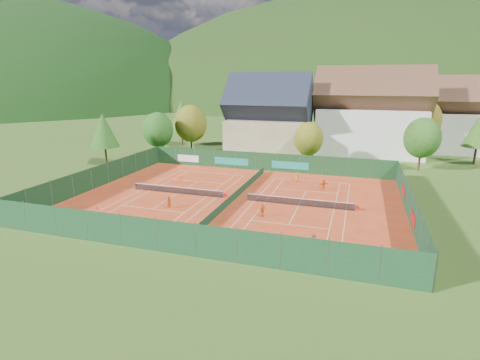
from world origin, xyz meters
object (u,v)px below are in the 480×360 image
object	(u,v)px
hotel_block_a	(370,117)
player_left_near	(97,213)
ball_hopper	(314,237)
player_right_far_a	(297,177)
player_right_far_b	(323,185)
player_left_far	(180,180)
chalet	(269,121)
hotel_block_b	(441,119)
player_left_mid	(169,202)
player_right_near	(262,210)

from	to	relation	value
hotel_block_a	player_left_near	world-z (taller)	hotel_block_a
ball_hopper	player_right_far_a	bearing A→B (deg)	103.60
hotel_block_a	player_right_far_b	xyz separation A→B (m)	(-5.88, -28.54, -6.60)
player_right_far_a	ball_hopper	bearing A→B (deg)	73.46
player_left_near	ball_hopper	bearing A→B (deg)	-17.01
player_left_far	player_right_far_a	world-z (taller)	player_right_far_a
chalet	player_left_far	distance (m)	27.41
chalet	player_left_near	distance (m)	42.32
player_left_far	hotel_block_b	bearing A→B (deg)	-124.29
ball_hopper	player_right_far_b	world-z (taller)	player_right_far_b
player_left_mid	player_right_near	distance (m)	11.06
hotel_block_a	player_left_far	xyz separation A→B (m)	(-25.64, -31.92, -6.71)
player_left_far	player_right_near	world-z (taller)	player_right_near
chalet	hotel_block_a	bearing A→B (deg)	17.53
hotel_block_a	player_right_far_a	world-z (taller)	hotel_block_a
ball_hopper	player_left_near	bearing A→B (deg)	-177.88
hotel_block_b	player_left_far	xyz separation A→B (m)	(-39.64, -39.92, -5.94)
player_left_far	player_right_far_a	bearing A→B (deg)	-146.20
ball_hopper	player_left_mid	xyz separation A→B (m)	(-17.21, 4.48, 0.18)
player_left_near	player_right_far_b	xyz separation A→B (m)	(22.16, 18.37, 0.11)
player_left_near	hotel_block_b	bearing A→B (deg)	33.43
ball_hopper	player_left_near	size ratio (longest dim) A/B	0.59
ball_hopper	player_left_mid	bearing A→B (deg)	165.43
player_left_mid	chalet	bearing A→B (deg)	84.01
hotel_block_a	player_right_far_a	bearing A→B (deg)	-111.77
chalet	hotel_block_a	distance (m)	19.94
hotel_block_b	player_left_near	bearing A→B (deg)	-127.43
player_right_far_b	chalet	bearing A→B (deg)	-98.38
chalet	player_left_mid	size ratio (longest dim) A/B	11.00
ball_hopper	player_right_near	size ratio (longest dim) A/B	0.52
player_left_mid	ball_hopper	bearing A→B (deg)	-15.36
chalet	player_right_far_b	size ratio (longest dim) A/B	10.30
ball_hopper	player_right_far_a	distance (m)	21.45
chalet	player_left_near	bearing A→B (deg)	-102.45
player_left_far	player_left_near	bearing A→B (deg)	91.44
hotel_block_b	player_left_far	distance (m)	56.57
hotel_block_b	player_left_mid	bearing A→B (deg)	-126.16
hotel_block_a	ball_hopper	size ratio (longest dim) A/B	27.00
player_right_far_a	player_right_far_b	xyz separation A→B (m)	(4.19, -3.33, 0.10)
ball_hopper	player_left_far	xyz separation A→B (m)	(-20.61, 14.14, 0.12)
hotel_block_a	player_left_near	distance (m)	55.06
chalet	ball_hopper	xyz separation A→B (m)	(13.97, -40.06, -6.07)
player_right_far_b	player_left_mid	bearing A→B (deg)	-0.04
player_right_near	player_left_mid	bearing A→B (deg)	135.71
ball_hopper	player_left_far	bearing A→B (deg)	145.55
hotel_block_a	player_right_near	distance (m)	43.00
hotel_block_b	player_right_far_b	size ratio (longest dim) A/B	10.98
player_right_near	hotel_block_b	bearing A→B (deg)	15.36
hotel_block_b	player_right_far_a	world-z (taller)	hotel_block_b
player_right_near	player_left_near	bearing A→B (deg)	151.99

